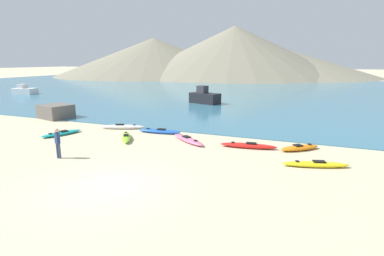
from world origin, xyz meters
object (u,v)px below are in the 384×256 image
at_px(kayak_on_sand_5, 122,127).
at_px(kayak_on_sand_2, 188,140).
at_px(kayak_on_sand_6, 62,133).
at_px(kayak_on_sand_7, 315,164).
at_px(moored_boat_0, 25,90).
at_px(kayak_on_sand_0, 126,137).
at_px(kayak_on_sand_1, 248,146).
at_px(person_near_foreground, 58,141).
at_px(moored_boat_1, 205,97).
at_px(shoreline_rock, 56,111).
at_px(kayak_on_sand_3, 299,148).
at_px(kayak_on_sand_4, 159,131).

bearing_deg(kayak_on_sand_5, kayak_on_sand_2, -14.28).
distance_m(kayak_on_sand_6, kayak_on_sand_7, 17.03).
height_order(kayak_on_sand_7, moored_boat_0, moored_boat_0).
bearing_deg(kayak_on_sand_0, kayak_on_sand_7, -4.81).
xyz_separation_m(kayak_on_sand_0, kayak_on_sand_1, (8.16, 1.06, -0.01)).
xyz_separation_m(kayak_on_sand_0, kayak_on_sand_5, (-2.14, 2.64, 0.01)).
bearing_deg(kayak_on_sand_1, person_near_foreground, -147.99).
xyz_separation_m(moored_boat_1, shoreline_rock, (-9.74, -14.09, -0.19)).
distance_m(kayak_on_sand_3, person_near_foreground, 13.90).
bearing_deg(moored_boat_1, kayak_on_sand_4, -82.62).
height_order(kayak_on_sand_1, moored_boat_0, moored_boat_0).
bearing_deg(kayak_on_sand_4, kayak_on_sand_1, -11.66).
distance_m(moored_boat_0, shoreline_rock, 24.62).
xyz_separation_m(kayak_on_sand_1, moored_boat_1, (-8.95, 17.25, 0.66)).
bearing_deg(kayak_on_sand_7, kayak_on_sand_0, 175.19).
height_order(kayak_on_sand_0, kayak_on_sand_6, kayak_on_sand_0).
xyz_separation_m(kayak_on_sand_2, kayak_on_sand_4, (-2.88, 1.44, 0.00)).
xyz_separation_m(kayak_on_sand_0, kayak_on_sand_4, (1.25, 2.48, -0.02)).
bearing_deg(kayak_on_sand_1, moored_boat_0, 156.84).
bearing_deg(kayak_on_sand_4, person_near_foreground, -108.39).
height_order(kayak_on_sand_4, kayak_on_sand_7, kayak_on_sand_4).
xyz_separation_m(kayak_on_sand_4, person_near_foreground, (-2.41, -7.24, 0.82)).
bearing_deg(kayak_on_sand_2, moored_boat_0, 154.49).
bearing_deg(kayak_on_sand_0, shoreline_rock, 158.18).
bearing_deg(shoreline_rock, kayak_on_sand_3, -6.50).
relative_size(kayak_on_sand_1, kayak_on_sand_2, 1.11).
xyz_separation_m(kayak_on_sand_7, shoreline_rock, (-22.52, 5.23, 0.49)).
height_order(kayak_on_sand_1, shoreline_rock, shoreline_rock).
xyz_separation_m(kayak_on_sand_4, kayak_on_sand_6, (-6.30, -3.15, -0.02)).
bearing_deg(shoreline_rock, kayak_on_sand_1, -9.60).
bearing_deg(kayak_on_sand_2, kayak_on_sand_0, -165.87).
bearing_deg(kayak_on_sand_2, shoreline_rock, 167.78).
bearing_deg(moored_boat_1, kayak_on_sand_0, -87.50).
height_order(kayak_on_sand_0, shoreline_rock, shoreline_rock).
bearing_deg(kayak_on_sand_3, person_near_foreground, -151.99).
height_order(kayak_on_sand_1, kayak_on_sand_7, kayak_on_sand_1).
bearing_deg(kayak_on_sand_6, kayak_on_sand_7, -1.15).
bearing_deg(moored_boat_0, kayak_on_sand_3, -20.88).
bearing_deg(moored_boat_0, moored_boat_1, 0.90).
relative_size(kayak_on_sand_1, moored_boat_1, 0.85).
bearing_deg(kayak_on_sand_5, kayak_on_sand_1, -8.73).
height_order(kayak_on_sand_3, moored_boat_1, moored_boat_1).
xyz_separation_m(kayak_on_sand_3, person_near_foreground, (-12.25, -6.52, 0.81)).
height_order(kayak_on_sand_2, kayak_on_sand_3, kayak_on_sand_3).
relative_size(kayak_on_sand_2, kayak_on_sand_5, 0.90).
distance_m(kayak_on_sand_3, kayak_on_sand_4, 9.87).
height_order(kayak_on_sand_7, person_near_foreground, person_near_foreground).
xyz_separation_m(kayak_on_sand_4, kayak_on_sand_5, (-3.39, 0.16, 0.02)).
bearing_deg(moored_boat_0, kayak_on_sand_7, -23.64).
xyz_separation_m(kayak_on_sand_1, kayak_on_sand_4, (-6.90, 1.42, -0.01)).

